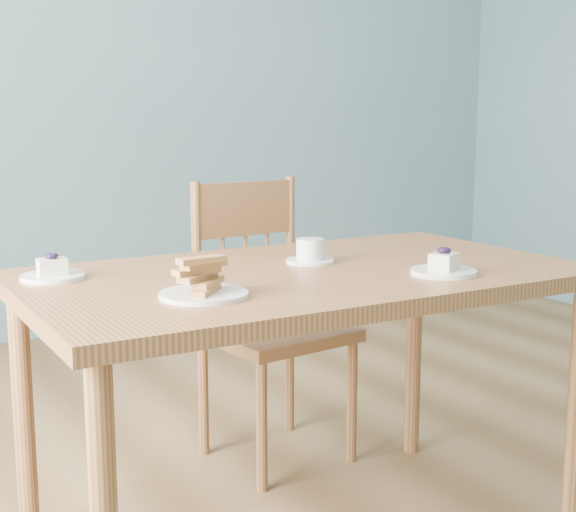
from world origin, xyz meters
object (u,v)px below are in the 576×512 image
Objects in this scene: cheesecake_plate_near at (444,267)px; dining_chair at (269,318)px; cheesecake_plate_far at (53,272)px; coffee_cup at (310,252)px; dining_table at (304,299)px; biscotti_plate at (204,284)px.

dining_chair is at bearing 93.80° from cheesecake_plate_near.
cheesecake_plate_far and coffee_cup have the same top height.
dining_chair reaches higher than dining_table.
coffee_cup is at bearing 122.56° from cheesecake_plate_near.
cheesecake_plate_near is 1.07× the size of cheesecake_plate_far.
dining_table is at bearing 23.52° from biscotti_plate.
cheesecake_plate_far is at bearing 122.51° from biscotti_plate.
biscotti_plate is at bearing -158.46° from coffee_cup.
cheesecake_plate_near is 0.61m from biscotti_plate.
biscotti_plate is at bearing -156.01° from dining_table.
cheesecake_plate_near is 0.94m from cheesecake_plate_far.
dining_chair is 4.80× the size of biscotti_plate.
cheesecake_plate_far is 1.18× the size of coffee_cup.
dining_chair is 7.23× the size of coffee_cup.
dining_chair is 5.73× the size of cheesecake_plate_near.
cheesecake_plate_far is at bearing 160.72° from dining_table.
cheesecake_plate_near reaches higher than cheesecake_plate_far.
biscotti_plate is (-0.35, -0.15, 0.10)m from dining_table.
dining_table is 8.67× the size of cheesecake_plate_near.
dining_chair is 6.12× the size of cheesecake_plate_far.
coffee_cup is 0.48m from biscotti_plate.
cheesecake_plate_near is at bearing -27.02° from cheesecake_plate_far.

